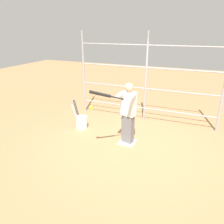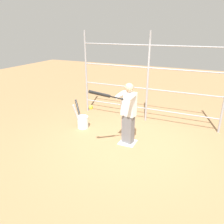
{
  "view_description": "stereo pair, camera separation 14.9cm",
  "coord_description": "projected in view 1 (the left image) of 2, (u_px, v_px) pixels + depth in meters",
  "views": [
    {
      "loc": [
        -1.53,
        4.7,
        2.73
      ],
      "look_at": [
        0.3,
        0.3,
        0.89
      ],
      "focal_mm": 35.0,
      "sensor_mm": 36.0,
      "label": 1
    },
    {
      "loc": [
        -1.67,
        4.64,
        2.73
      ],
      "look_at": [
        0.3,
        0.3,
        0.89
      ],
      "focal_mm": 35.0,
      "sensor_mm": 36.0,
      "label": 2
    }
  ],
  "objects": [
    {
      "name": "fence_backstop",
      "position": [
        146.0,
        78.0,
        6.48
      ],
      "size": [
        4.28,
        0.06,
        2.68
      ],
      "color": "#939399",
      "rests_on": "ground"
    },
    {
      "name": "softball_in_flight",
      "position": [
        91.0,
        107.0,
        4.76
      ],
      "size": [
        0.1,
        0.1,
        0.1
      ],
      "color": "yellow"
    },
    {
      "name": "batter",
      "position": [
        128.0,
        112.0,
        5.27
      ],
      "size": [
        0.39,
        0.58,
        1.55
      ],
      "color": "slate",
      "rests_on": "ground"
    },
    {
      "name": "bat_bucket",
      "position": [
        81.0,
        121.0,
        6.32
      ],
      "size": [
        0.68,
        0.69,
        0.76
      ],
      "color": "white",
      "rests_on": "ground"
    },
    {
      "name": "ground_plane",
      "position": [
        127.0,
        142.0,
        5.58
      ],
      "size": [
        24.0,
        24.0,
        0.0
      ],
      "primitive_type": "plane",
      "color": "#9E754C"
    },
    {
      "name": "home_plate",
      "position": [
        127.0,
        142.0,
        5.58
      ],
      "size": [
        0.4,
        0.4,
        0.02
      ],
      "color": "white",
      "rests_on": "ground"
    },
    {
      "name": "baseball_bat_swinging",
      "position": [
        103.0,
        95.0,
        4.49
      ],
      "size": [
        0.54,
        0.65,
        0.33
      ],
      "color": "black"
    }
  ]
}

